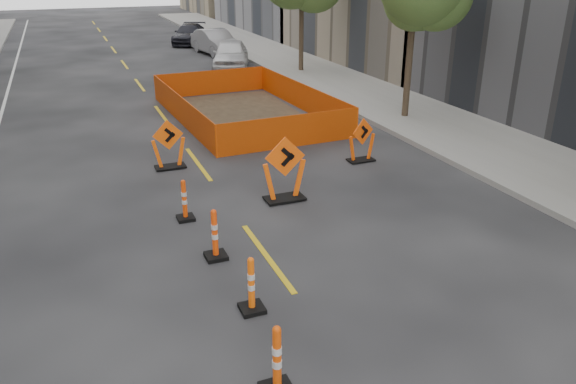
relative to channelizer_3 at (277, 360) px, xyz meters
name	(u,v)px	position (x,y,z in m)	size (l,w,h in m)	color
ground_plane	(361,384)	(1.18, -0.29, -0.56)	(140.00, 140.00, 0.00)	black
sidewalk_right	(418,116)	(10.18, 11.71, -0.49)	(4.00, 90.00, 0.15)	gray
channelizer_3	(277,360)	(0.00, 0.00, 0.00)	(0.44, 0.44, 1.12)	#E14809
channelizer_4	(251,284)	(0.30, 2.02, -0.04)	(0.41, 0.41, 1.04)	#FF5C0A
channelizer_5	(215,234)	(0.20, 4.04, -0.02)	(0.43, 0.43, 1.08)	#F5420A
channelizer_6	(184,200)	(0.02, 6.06, -0.07)	(0.39, 0.39, 0.99)	#E44009
chevron_sign_left	(169,144)	(0.35, 9.66, 0.16)	(0.96, 0.58, 1.44)	#F6550A
chevron_sign_center	(284,169)	(2.57, 6.26, 0.27)	(1.11, 0.67, 1.67)	#FF560A
chevron_sign_right	(362,140)	(5.76, 8.13, 0.11)	(0.89, 0.53, 1.33)	#F04D0A
safety_fence	(244,103)	(4.09, 14.35, -0.04)	(4.94, 8.40, 1.05)	#DD5B0B
parked_car_near	(231,54)	(6.48, 24.19, 0.21)	(1.83, 4.55, 1.55)	silver
parked_car_mid	(215,42)	(7.00, 29.36, 0.20)	(1.60, 4.59, 1.51)	gray
parked_car_far	(189,34)	(6.50, 34.55, 0.10)	(1.86, 4.57, 1.33)	black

